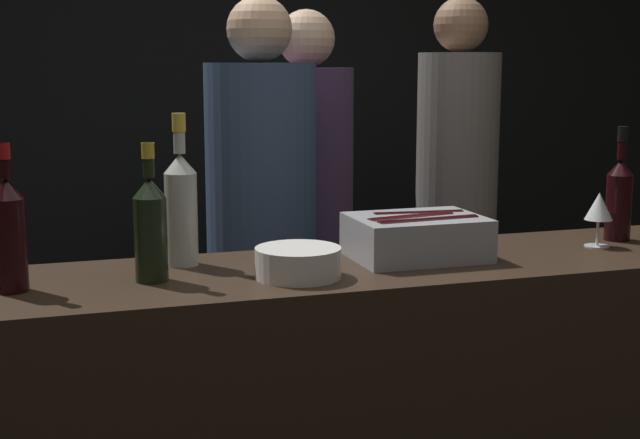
{
  "coord_description": "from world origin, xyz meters",
  "views": [
    {
      "loc": [
        -0.69,
        -1.86,
        1.52
      ],
      "look_at": [
        0.0,
        0.29,
        1.12
      ],
      "focal_mm": 50.0,
      "sensor_mm": 36.0,
      "label": 1
    }
  ],
  "objects_px": {
    "wine_glass": "(599,208)",
    "person_in_hoodie": "(456,196)",
    "person_grey_polo": "(262,233)",
    "bowl_white": "(298,262)",
    "person_blond_tee": "(307,215)",
    "ice_bin_with_bottles": "(417,235)",
    "red_wine_bottle_black_foil": "(619,196)",
    "rose_wine_bottle": "(181,204)",
    "red_wine_bottle_tall": "(9,232)",
    "champagne_bottle": "(150,226)"
  },
  "relations": [
    {
      "from": "bowl_white",
      "to": "person_grey_polo",
      "type": "distance_m",
      "value": 0.79
    },
    {
      "from": "wine_glass",
      "to": "person_grey_polo",
      "type": "xyz_separation_m",
      "value": [
        -0.81,
        0.68,
        -0.15
      ]
    },
    {
      "from": "ice_bin_with_bottles",
      "to": "champagne_bottle",
      "type": "relative_size",
      "value": 1.04
    },
    {
      "from": "bowl_white",
      "to": "person_blond_tee",
      "type": "distance_m",
      "value": 1.19
    },
    {
      "from": "ice_bin_with_bottles",
      "to": "person_in_hoodie",
      "type": "relative_size",
      "value": 0.19
    },
    {
      "from": "person_blond_tee",
      "to": "red_wine_bottle_tall",
      "type": "bearing_deg",
      "value": 59.91
    },
    {
      "from": "wine_glass",
      "to": "red_wine_bottle_tall",
      "type": "relative_size",
      "value": 0.46
    },
    {
      "from": "rose_wine_bottle",
      "to": "champagne_bottle",
      "type": "height_order",
      "value": "rose_wine_bottle"
    },
    {
      "from": "champagne_bottle",
      "to": "bowl_white",
      "type": "bearing_deg",
      "value": -11.8
    },
    {
      "from": "bowl_white",
      "to": "champagne_bottle",
      "type": "relative_size",
      "value": 0.63
    },
    {
      "from": "bowl_white",
      "to": "red_wine_bottle_tall",
      "type": "xyz_separation_m",
      "value": [
        -0.66,
        0.07,
        0.1
      ]
    },
    {
      "from": "bowl_white",
      "to": "wine_glass",
      "type": "distance_m",
      "value": 0.92
    },
    {
      "from": "wine_glass",
      "to": "red_wine_bottle_black_foil",
      "type": "distance_m",
      "value": 0.13
    },
    {
      "from": "person_in_hoodie",
      "to": "person_blond_tee",
      "type": "height_order",
      "value": "person_in_hoodie"
    },
    {
      "from": "rose_wine_bottle",
      "to": "person_in_hoodie",
      "type": "height_order",
      "value": "person_in_hoodie"
    },
    {
      "from": "wine_glass",
      "to": "rose_wine_bottle",
      "type": "xyz_separation_m",
      "value": [
        -1.16,
        0.13,
        0.05
      ]
    },
    {
      "from": "person_blond_tee",
      "to": "person_grey_polo",
      "type": "relative_size",
      "value": 0.99
    },
    {
      "from": "person_in_hoodie",
      "to": "champagne_bottle",
      "type": "bearing_deg",
      "value": -163.3
    },
    {
      "from": "person_in_hoodie",
      "to": "rose_wine_bottle",
      "type": "bearing_deg",
      "value": -165.49
    },
    {
      "from": "ice_bin_with_bottles",
      "to": "person_in_hoodie",
      "type": "distance_m",
      "value": 1.19
    },
    {
      "from": "champagne_bottle",
      "to": "wine_glass",
      "type": "bearing_deg",
      "value": 0.97
    },
    {
      "from": "wine_glass",
      "to": "person_in_hoodie",
      "type": "height_order",
      "value": "person_in_hoodie"
    },
    {
      "from": "wine_glass",
      "to": "person_in_hoodie",
      "type": "xyz_separation_m",
      "value": [
        0.07,
        1.03,
        -0.12
      ]
    },
    {
      "from": "wine_glass",
      "to": "person_blond_tee",
      "type": "height_order",
      "value": "person_blond_tee"
    },
    {
      "from": "ice_bin_with_bottles",
      "to": "red_wine_bottle_black_foil",
      "type": "xyz_separation_m",
      "value": [
        0.66,
        0.05,
        0.07
      ]
    },
    {
      "from": "wine_glass",
      "to": "champagne_bottle",
      "type": "xyz_separation_m",
      "value": [
        -1.26,
        -0.02,
        0.02
      ]
    },
    {
      "from": "champagne_bottle",
      "to": "red_wine_bottle_tall",
      "type": "relative_size",
      "value": 0.98
    },
    {
      "from": "ice_bin_with_bottles",
      "to": "bowl_white",
      "type": "bearing_deg",
      "value": -162.65
    },
    {
      "from": "wine_glass",
      "to": "rose_wine_bottle",
      "type": "height_order",
      "value": "rose_wine_bottle"
    },
    {
      "from": "red_wine_bottle_tall",
      "to": "rose_wine_bottle",
      "type": "bearing_deg",
      "value": 20.08
    },
    {
      "from": "person_blond_tee",
      "to": "bowl_white",
      "type": "bearing_deg",
      "value": 86.24
    },
    {
      "from": "ice_bin_with_bottles",
      "to": "person_blond_tee",
      "type": "xyz_separation_m",
      "value": [
        -0.0,
        1.01,
        -0.11
      ]
    },
    {
      "from": "champagne_bottle",
      "to": "person_grey_polo",
      "type": "height_order",
      "value": "person_grey_polo"
    },
    {
      "from": "red_wine_bottle_black_foil",
      "to": "champagne_bottle",
      "type": "bearing_deg",
      "value": -176.36
    },
    {
      "from": "bowl_white",
      "to": "red_wine_bottle_black_foil",
      "type": "height_order",
      "value": "red_wine_bottle_black_foil"
    },
    {
      "from": "person_in_hoodie",
      "to": "ice_bin_with_bottles",
      "type": "bearing_deg",
      "value": -143.16
    },
    {
      "from": "champagne_bottle",
      "to": "person_grey_polo",
      "type": "relative_size",
      "value": 0.19
    },
    {
      "from": "ice_bin_with_bottles",
      "to": "rose_wine_bottle",
      "type": "bearing_deg",
      "value": 169.88
    },
    {
      "from": "person_in_hoodie",
      "to": "person_blond_tee",
      "type": "xyz_separation_m",
      "value": [
        -0.62,
        0.0,
        -0.04
      ]
    },
    {
      "from": "champagne_bottle",
      "to": "person_in_hoodie",
      "type": "bearing_deg",
      "value": 38.39
    },
    {
      "from": "wine_glass",
      "to": "red_wine_bottle_tall",
      "type": "height_order",
      "value": "red_wine_bottle_tall"
    },
    {
      "from": "rose_wine_bottle",
      "to": "ice_bin_with_bottles",
      "type": "bearing_deg",
      "value": -10.12
    },
    {
      "from": "person_grey_polo",
      "to": "wine_glass",
      "type": "bearing_deg",
      "value": -62.91
    },
    {
      "from": "champagne_bottle",
      "to": "ice_bin_with_bottles",
      "type": "bearing_deg",
      "value": 3.4
    },
    {
      "from": "red_wine_bottle_tall",
      "to": "bowl_white",
      "type": "bearing_deg",
      "value": -6.14
    },
    {
      "from": "rose_wine_bottle",
      "to": "person_in_hoodie",
      "type": "bearing_deg",
      "value": 36.21
    },
    {
      "from": "ice_bin_with_bottles",
      "to": "bowl_white",
      "type": "distance_m",
      "value": 0.38
    },
    {
      "from": "ice_bin_with_bottles",
      "to": "red_wine_bottle_black_foil",
      "type": "bearing_deg",
      "value": 3.89
    },
    {
      "from": "wine_glass",
      "to": "person_blond_tee",
      "type": "relative_size",
      "value": 0.09
    },
    {
      "from": "person_in_hoodie",
      "to": "person_blond_tee",
      "type": "bearing_deg",
      "value": 158.27
    }
  ]
}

